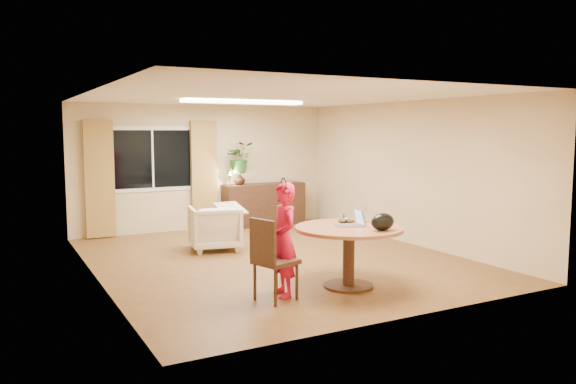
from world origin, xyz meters
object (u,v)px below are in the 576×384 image
object	(u,v)px
dining_chair	(276,259)
child	(283,240)
dining_table	(349,240)
armchair	(215,228)
sideboard	(264,204)

from	to	relation	value
dining_chair	child	size ratio (longest dim) A/B	0.72
dining_table	dining_chair	distance (m)	1.12
dining_table	armchair	distance (m)	3.15
dining_table	armchair	xyz separation A→B (m)	(-0.72, 3.06, -0.25)
dining_table	armchair	world-z (taller)	dining_table
armchair	sideboard	world-z (taller)	sideboard
dining_table	sideboard	world-z (taller)	sideboard
dining_chair	sideboard	bearing A→B (deg)	48.94
dining_chair	sideboard	distance (m)	5.48
armchair	sideboard	xyz separation A→B (m)	(1.86, 1.88, 0.07)
armchair	dining_chair	bearing A→B (deg)	93.64
child	dining_chair	bearing A→B (deg)	-48.78
dining_chair	armchair	size ratio (longest dim) A/B	1.20
child	armchair	distance (m)	3.03
dining_table	dining_chair	size ratio (longest dim) A/B	1.39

